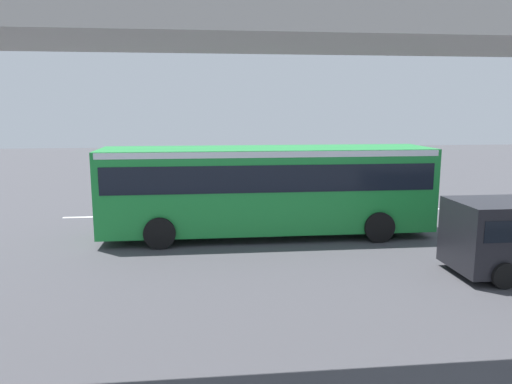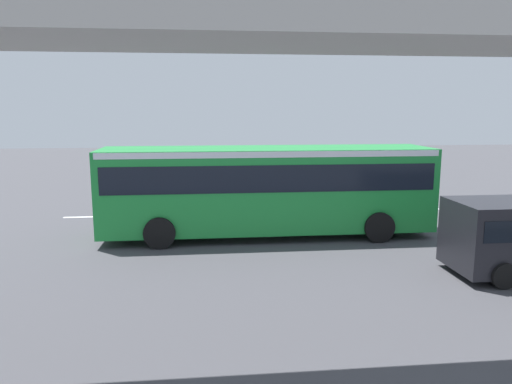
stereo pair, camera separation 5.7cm
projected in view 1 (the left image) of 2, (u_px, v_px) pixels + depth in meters
name	position (u px, v px, depth m)	size (l,w,h in m)	color
ground	(287.00, 229.00, 18.17)	(80.00, 80.00, 0.00)	#424247
city_bus	(267.00, 184.00, 16.94)	(11.54, 2.85, 3.15)	#1E8C38
lane_dash_leftmost	(449.00, 209.00, 21.84)	(2.00, 0.20, 0.01)	silver
lane_dash_left	(364.00, 211.00, 21.41)	(2.00, 0.20, 0.01)	silver
lane_dash_centre	(276.00, 213.00, 20.99)	(2.00, 0.20, 0.01)	silver
lane_dash_right	(183.00, 215.00, 20.56)	(2.00, 0.20, 0.01)	silver
lane_dash_rightmost	(87.00, 217.00, 20.14)	(2.00, 0.20, 0.01)	silver
pedestrian_overpass	(396.00, 56.00, 7.63)	(31.86, 2.60, 7.07)	#B2ADA5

